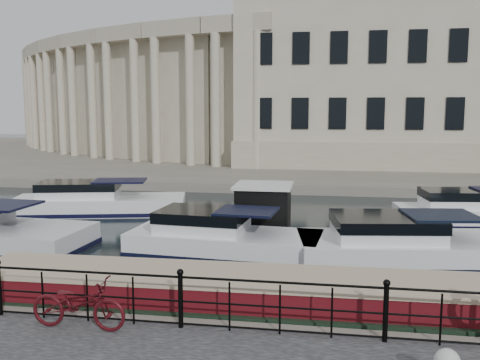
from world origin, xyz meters
TOP-DOWN VIEW (x-y plane):
  - ground_plane at (0.00, 0.00)m, footprint 160.00×160.00m
  - far_bank at (0.00, 39.00)m, footprint 120.00×42.00m
  - railing at (0.00, -2.25)m, footprint 24.14×0.14m
  - civic_building at (-1.00, 34.71)m, footprint 53.55×31.84m
  - bicycle at (-2.00, -2.65)m, footprint 2.02×0.76m
  - narrowboat at (1.21, -0.62)m, footprint 16.28×2.45m
  - harbour_hut at (0.48, 7.50)m, footprint 2.92×2.44m
  - cabin_cruisers at (-1.68, 7.15)m, footprint 26.67×10.29m

SIDE VIEW (x-z plane):
  - ground_plane at x=0.00m, z-range 0.00..0.00m
  - far_bank at x=0.00m, z-range 0.00..0.55m
  - narrowboat at x=1.21m, z-range -0.43..1.16m
  - cabin_cruisers at x=-1.68m, z-range -0.63..1.36m
  - harbour_hut at x=0.48m, z-range -0.14..2.04m
  - bicycle at x=-2.00m, z-range 0.55..1.60m
  - railing at x=0.00m, z-range 0.59..1.81m
  - civic_building at x=-1.00m, z-range -1.39..15.46m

